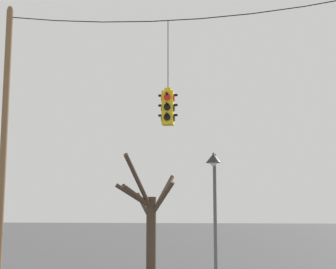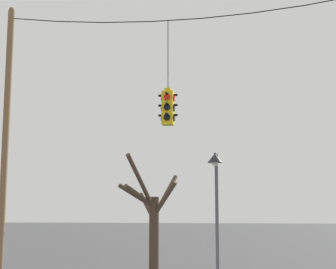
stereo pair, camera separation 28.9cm
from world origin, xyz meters
name	(u,v)px [view 1 (the left image)]	position (x,y,z in m)	size (l,w,h in m)	color
utility_pole_left	(4,145)	(-5.39, 0.09, 4.53)	(0.21, 0.21, 9.08)	brown
span_wire	(175,16)	(0.00, 0.09, 8.43)	(10.79, 0.03, 0.44)	black
traffic_light_near_right_pole	(168,107)	(-0.23, 0.09, 5.58)	(0.58, 0.58, 3.24)	yellow
street_lamp	(214,181)	(0.93, 3.21, 3.54)	(0.53, 0.91, 4.54)	#515156
bare_tree	(149,217)	(-1.85, 5.84, 2.27)	(2.50, 3.72, 4.71)	#423326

